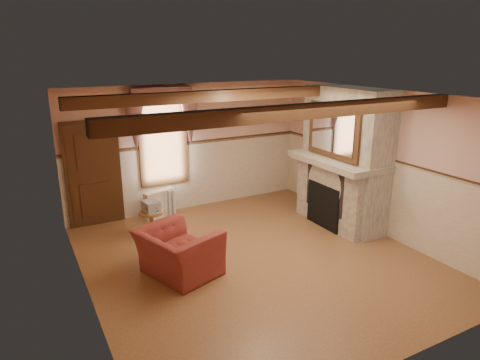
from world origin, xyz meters
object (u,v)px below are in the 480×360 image
bowl (346,158)px  oil_lamp (321,146)px  armchair (179,252)px  radiator (160,204)px  mantel_clock (322,148)px  side_table (152,225)px

bowl → oil_lamp: size_ratio=1.31×
armchair → radiator: armchair is taller
mantel_clock → armchair: bearing=-164.7°
mantel_clock → bowl: bearing=-90.0°
radiator → mantel_clock: (3.08, -1.58, 1.22)m
radiator → armchair: bearing=-118.1°
armchair → bowl: size_ratio=3.21×
armchair → side_table: armchair is taller
armchair → oil_lamp: bearing=-93.1°
bowl → mantel_clock: (0.00, 0.75, 0.05)m
armchair → oil_lamp: (3.60, 1.02, 1.18)m
armchair → side_table: size_ratio=2.15×
bowl → oil_lamp: (0.00, 0.79, 0.09)m
armchair → mantel_clock: mantel_clock is taller
bowl → side_table: bearing=159.7°
bowl → radiator: bearing=142.9°
bowl → armchair: bearing=-176.3°
armchair → radiator: bearing=-30.5°
mantel_clock → oil_lamp: (0.00, 0.03, 0.04)m
oil_lamp → side_table: bearing=171.5°
side_table → bowl: bowl is taller
side_table → radiator: 1.12m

